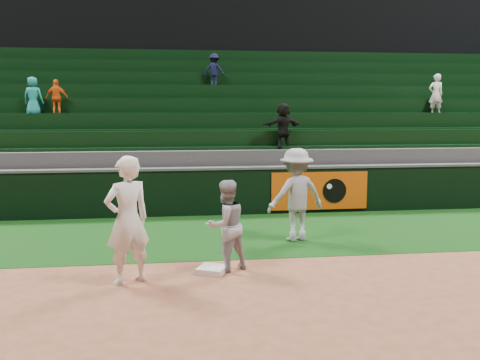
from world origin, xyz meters
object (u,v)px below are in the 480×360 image
first_base (212,270)px  first_baseman (127,220)px  baserunner (226,225)px  base_coach (296,195)px

first_base → first_baseman: size_ratio=0.22×
first_baseman → baserunner: size_ratio=1.30×
first_baseman → baserunner: 1.70m
first_base → base_coach: base_coach is taller
baserunner → base_coach: size_ratio=0.81×
first_base → first_baseman: 1.71m
first_base → baserunner: baserunner is taller
first_baseman → base_coach: 4.03m
base_coach → first_baseman: bearing=21.0°
base_coach → first_base: bearing=31.4°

